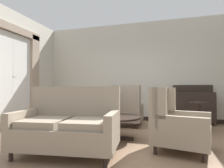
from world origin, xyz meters
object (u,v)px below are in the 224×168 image
at_px(sideboard, 193,106).
at_px(side_table, 199,114).
at_px(armchair_near_window, 94,112).
at_px(armchair_near_sideboard, 127,109).
at_px(porcelain_vase, 113,108).
at_px(armchair_back_corner, 176,124).
at_px(coffee_table, 116,120).
at_px(settee, 68,126).

bearing_deg(sideboard, side_table, -90.73).
relative_size(armchair_near_window, sideboard, 1.05).
distance_m(side_table, sideboard, 1.12).
relative_size(armchair_near_sideboard, side_table, 1.56).
xyz_separation_m(armchair_near_window, armchair_near_sideboard, (0.70, 0.64, 0.03)).
xyz_separation_m(armchair_near_window, side_table, (2.43, 0.39, -0.01)).
height_order(porcelain_vase, side_table, porcelain_vase).
bearing_deg(side_table, armchair_back_corner, -111.84).
distance_m(armchair_back_corner, side_table, 1.56).
xyz_separation_m(coffee_table, side_table, (1.70, 1.07, 0.03)).
xyz_separation_m(armchair_back_corner, side_table, (0.58, 1.45, -0.01)).
xyz_separation_m(armchair_back_corner, armchair_near_sideboard, (-1.15, 1.70, 0.03)).
height_order(porcelain_vase, settee, settee).
bearing_deg(armchair_near_sideboard, porcelain_vase, 89.11).
xyz_separation_m(coffee_table, armchair_near_sideboard, (-0.03, 1.32, 0.07)).
relative_size(settee, armchair_near_sideboard, 1.49).
distance_m(armchair_near_window, side_table, 2.46).
relative_size(armchair_back_corner, armchair_near_window, 0.88).
height_order(side_table, sideboard, sideboard).
bearing_deg(armchair_near_sideboard, sideboard, -153.24).
bearing_deg(armchair_near_window, settee, 55.19).
bearing_deg(armchair_near_sideboard, armchair_back_corner, 124.24).
distance_m(settee, armchair_near_window, 1.70).
bearing_deg(sideboard, settee, -124.63).
distance_m(settee, armchair_near_sideboard, 2.37).
bearing_deg(settee, coffee_table, 57.01).
distance_m(settee, sideboard, 3.88).
height_order(armchair_near_window, sideboard, sideboard).
distance_m(armchair_near_window, sideboard, 2.87).
bearing_deg(armchair_back_corner, porcelain_vase, 83.93).
relative_size(armchair_near_window, armchair_near_sideboard, 1.07).
distance_m(porcelain_vase, armchair_near_window, 0.97).
distance_m(coffee_table, settee, 1.12).
relative_size(porcelain_vase, armchair_back_corner, 0.34).
bearing_deg(settee, porcelain_vase, 59.83).
height_order(armchair_near_sideboard, side_table, armchair_near_sideboard).
height_order(coffee_table, sideboard, sideboard).
height_order(porcelain_vase, sideboard, sideboard).
bearing_deg(armchair_near_window, armchair_near_sideboard, 179.23).
bearing_deg(side_table, porcelain_vase, -148.84).
distance_m(coffee_table, armchair_back_corner, 1.18).
height_order(coffee_table, porcelain_vase, porcelain_vase).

